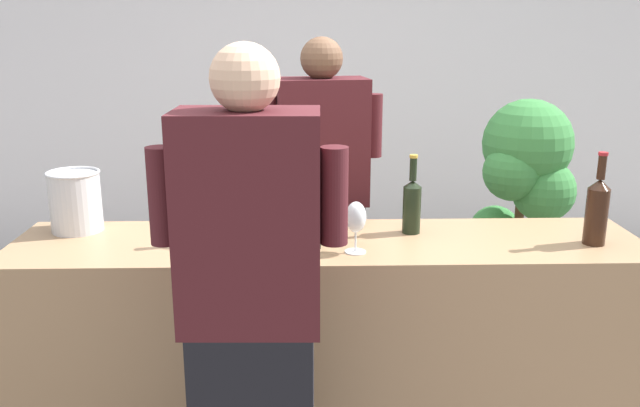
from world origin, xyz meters
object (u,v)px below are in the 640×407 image
at_px(wine_bottle_2, 412,204).
at_px(wine_bottle_4, 215,216).
at_px(person_server, 322,221).
at_px(potted_shrub, 522,196).
at_px(ice_bucket, 75,201).
at_px(wine_bottle_3, 274,209).
at_px(person_guest, 252,336).
at_px(wine_bottle_1, 310,219).
at_px(wine_bottle_0, 597,209).
at_px(wine_bottle_5, 321,206).
at_px(wine_glass, 356,219).

xyz_separation_m(wine_bottle_2, wine_bottle_4, (-0.77, -0.11, -0.01)).
bearing_deg(person_server, potted_shrub, 19.26).
xyz_separation_m(wine_bottle_2, ice_bucket, (-1.36, 0.07, 0.01)).
height_order(wine_bottle_2, wine_bottle_4, wine_bottle_2).
relative_size(wine_bottle_3, person_server, 0.19).
distance_m(wine_bottle_3, potted_shrub, 1.60).
height_order(wine_bottle_3, ice_bucket, wine_bottle_3).
bearing_deg(wine_bottle_3, person_guest, -93.42).
bearing_deg(wine_bottle_1, wine_bottle_0, 0.92).
xyz_separation_m(wine_bottle_2, wine_bottle_5, (-0.37, -0.05, 0.01)).
height_order(wine_bottle_5, person_server, person_server).
xyz_separation_m(wine_bottle_2, wine_glass, (-0.24, -0.23, 0.01)).
xyz_separation_m(person_server, potted_shrub, (1.09, 0.38, 0.01)).
bearing_deg(wine_bottle_4, wine_bottle_0, -1.95).
distance_m(wine_glass, person_server, 0.76).
relative_size(wine_glass, person_server, 0.12).
distance_m(wine_bottle_0, person_guest, 1.41).
distance_m(wine_bottle_5, person_server, 0.59).
relative_size(wine_bottle_1, person_guest, 0.20).
xyz_separation_m(ice_bucket, person_guest, (0.77, -0.79, -0.22)).
xyz_separation_m(wine_bottle_5, wine_glass, (0.12, -0.18, -0.00)).
bearing_deg(wine_bottle_0, ice_bucket, 173.65).
bearing_deg(wine_bottle_4, wine_bottle_3, 16.21).
relative_size(wine_bottle_4, wine_glass, 1.57).
distance_m(wine_bottle_0, wine_bottle_4, 1.45).
height_order(wine_glass, ice_bucket, ice_bucket).
bearing_deg(wine_glass, wine_bottle_5, 123.92).
height_order(wine_bottle_4, person_guest, person_guest).
distance_m(wine_bottle_1, wine_bottle_4, 0.37).
distance_m(wine_bottle_1, person_guest, 0.61).
relative_size(wine_glass, potted_shrub, 0.14).
distance_m(wine_bottle_1, potted_shrub, 1.57).
bearing_deg(wine_bottle_3, person_server, 69.17).
xyz_separation_m(wine_bottle_0, wine_bottle_4, (-1.45, 0.05, -0.03)).
relative_size(ice_bucket, potted_shrub, 0.18).
distance_m(wine_bottle_4, person_server, 0.76).
bearing_deg(wine_bottle_5, wine_bottle_4, -171.49).
xyz_separation_m(wine_bottle_0, wine_bottle_1, (-1.09, -0.02, -0.02)).
xyz_separation_m(wine_bottle_1, person_server, (0.06, 0.67, -0.21)).
bearing_deg(person_server, wine_bottle_5, -91.94).
height_order(wine_bottle_3, wine_glass, wine_bottle_3).
relative_size(wine_bottle_2, wine_glass, 1.66).
distance_m(wine_bottle_1, person_server, 0.70).
xyz_separation_m(wine_bottle_2, person_guest, (-0.59, -0.73, -0.21)).
relative_size(person_server, potted_shrub, 1.24).
height_order(wine_bottle_1, wine_bottle_2, wine_bottle_1).
distance_m(wine_bottle_3, person_guest, 0.71).
bearing_deg(wine_bottle_2, wine_bottle_5, -172.31).
height_order(wine_bottle_2, wine_bottle_3, wine_bottle_2).
relative_size(wine_bottle_0, ice_bucket, 1.45).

